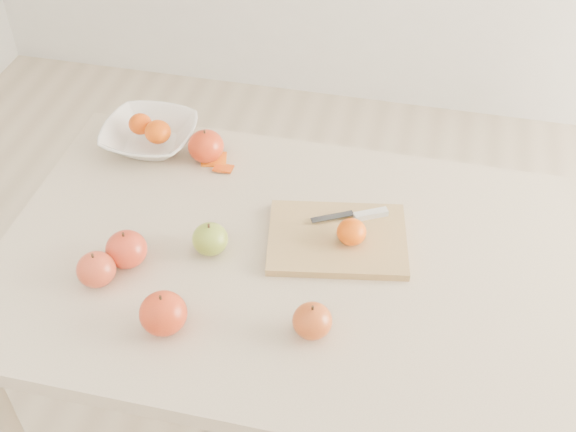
# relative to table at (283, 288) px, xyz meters

# --- Properties ---
(table) EXTENTS (1.20, 0.80, 0.75)m
(table) POSITION_rel_table_xyz_m (0.00, 0.00, 0.00)
(table) COLOR beige
(table) RESTS_ON ground
(cutting_board) EXTENTS (0.32, 0.26, 0.02)m
(cutting_board) POSITION_rel_table_xyz_m (0.10, 0.07, 0.11)
(cutting_board) COLOR tan
(cutting_board) RESTS_ON table
(board_tangerine) EXTENTS (0.06, 0.06, 0.05)m
(board_tangerine) POSITION_rel_table_xyz_m (0.13, 0.06, 0.14)
(board_tangerine) COLOR #E03D07
(board_tangerine) RESTS_ON cutting_board
(fruit_bowl) EXTENTS (0.23, 0.23, 0.06)m
(fruit_bowl) POSITION_rel_table_xyz_m (-0.41, 0.30, 0.13)
(fruit_bowl) COLOR white
(fruit_bowl) RESTS_ON table
(bowl_tangerine_near) EXTENTS (0.06, 0.06, 0.05)m
(bowl_tangerine_near) POSITION_rel_table_xyz_m (-0.43, 0.31, 0.15)
(bowl_tangerine_near) COLOR #DF4607
(bowl_tangerine_near) RESTS_ON fruit_bowl
(bowl_tangerine_far) EXTENTS (0.06, 0.06, 0.06)m
(bowl_tangerine_far) POSITION_rel_table_xyz_m (-0.38, 0.29, 0.15)
(bowl_tangerine_far) COLOR #E04107
(bowl_tangerine_far) RESTS_ON fruit_bowl
(orange_peel_a) EXTENTS (0.07, 0.06, 0.01)m
(orange_peel_a) POSITION_rel_table_xyz_m (-0.23, 0.27, 0.10)
(orange_peel_a) COLOR orange
(orange_peel_a) RESTS_ON table
(orange_peel_b) EXTENTS (0.05, 0.04, 0.01)m
(orange_peel_b) POSITION_rel_table_xyz_m (-0.20, 0.25, 0.10)
(orange_peel_b) COLOR #CA490E
(orange_peel_b) RESTS_ON table
(paring_knife) EXTENTS (0.16, 0.08, 0.01)m
(paring_knife) POSITION_rel_table_xyz_m (0.15, 0.14, 0.12)
(paring_knife) COLOR silver
(paring_knife) RESTS_ON cutting_board
(apple_green) EXTENTS (0.08, 0.08, 0.07)m
(apple_green) POSITION_rel_table_xyz_m (-0.15, -0.02, 0.13)
(apple_green) COLOR olive
(apple_green) RESTS_ON table
(apple_red_d) EXTENTS (0.08, 0.08, 0.07)m
(apple_red_d) POSITION_rel_table_xyz_m (-0.35, -0.15, 0.13)
(apple_red_d) COLOR maroon
(apple_red_d) RESTS_ON table
(apple_red_b) EXTENTS (0.09, 0.09, 0.08)m
(apple_red_b) POSITION_rel_table_xyz_m (-0.31, -0.09, 0.14)
(apple_red_b) COLOR maroon
(apple_red_b) RESTS_ON table
(apple_red_c) EXTENTS (0.09, 0.09, 0.08)m
(apple_red_c) POSITION_rel_table_xyz_m (-0.17, -0.23, 0.14)
(apple_red_c) COLOR maroon
(apple_red_c) RESTS_ON table
(apple_red_a) EXTENTS (0.09, 0.09, 0.08)m
(apple_red_a) POSITION_rel_table_xyz_m (-0.25, 0.28, 0.14)
(apple_red_a) COLOR #9C0A0A
(apple_red_a) RESTS_ON table
(apple_red_e) EXTENTS (0.08, 0.08, 0.07)m
(apple_red_e) POSITION_rel_table_xyz_m (0.10, -0.18, 0.13)
(apple_red_e) COLOR maroon
(apple_red_e) RESTS_ON table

